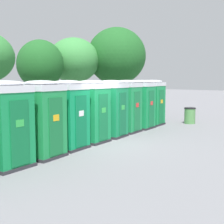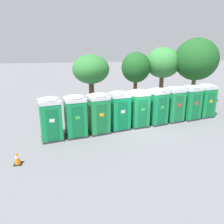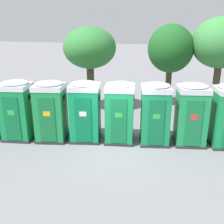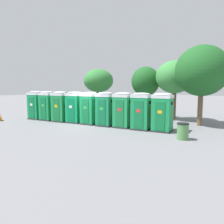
{
  "view_description": "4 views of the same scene",
  "coord_description": "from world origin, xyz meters",
  "px_view_note": "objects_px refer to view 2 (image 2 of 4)",
  "views": [
    {
      "loc": [
        -8.57,
        -8.87,
        2.57
      ],
      "look_at": [
        1.36,
        0.79,
        1.11
      ],
      "focal_mm": 50.0,
      "sensor_mm": 36.0,
      "label": 1
    },
    {
      "loc": [
        -4.31,
        -13.06,
        5.32
      ],
      "look_at": [
        -2.0,
        0.08,
        1.23
      ],
      "focal_mm": 35.0,
      "sensor_mm": 36.0,
      "label": 2
    },
    {
      "loc": [
        2.59,
        -9.37,
        4.68
      ],
      "look_at": [
        -0.41,
        0.42,
        1.28
      ],
      "focal_mm": 42.0,
      "sensor_mm": 36.0,
      "label": 3
    },
    {
      "loc": [
        12.27,
        -11.24,
        2.99
      ],
      "look_at": [
        1.87,
        0.9,
        1.08
      ],
      "focal_mm": 35.0,
      "sensor_mm": 36.0,
      "label": 4
    }
  ],
  "objects_px": {
    "street_tree_3": "(163,63)",
    "portapotty_1": "(75,116)",
    "portapotty_8": "(205,100)",
    "street_tree_2": "(196,60)",
    "portapotty_3": "(119,110)",
    "street_tree_0": "(91,70)",
    "portapotty_5": "(157,106)",
    "street_tree_1": "(136,68)",
    "traffic_cone": "(17,158)",
    "portapotty_0": "(51,119)",
    "portapotty_4": "(139,108)",
    "portapotty_7": "(191,102)",
    "portapotty_6": "(174,104)",
    "portapotty_2": "(98,113)"
  },
  "relations": [
    {
      "from": "portapotty_6",
      "to": "street_tree_3",
      "type": "relative_size",
      "value": 0.49
    },
    {
      "from": "portapotty_2",
      "to": "portapotty_4",
      "type": "distance_m",
      "value": 2.89
    },
    {
      "from": "portapotty_0",
      "to": "portapotty_6",
      "type": "relative_size",
      "value": 1.0
    },
    {
      "from": "street_tree_3",
      "to": "portapotty_1",
      "type": "bearing_deg",
      "value": -139.17
    },
    {
      "from": "portapotty_6",
      "to": "street_tree_0",
      "type": "distance_m",
      "value": 6.9
    },
    {
      "from": "portapotty_3",
      "to": "portapotty_7",
      "type": "xyz_separation_m",
      "value": [
        5.66,
        1.12,
        0.0
      ]
    },
    {
      "from": "portapotty_6",
      "to": "portapotty_3",
      "type": "bearing_deg",
      "value": -168.13
    },
    {
      "from": "portapotty_7",
      "to": "street_tree_0",
      "type": "relative_size",
      "value": 0.55
    },
    {
      "from": "portapotty_8",
      "to": "street_tree_2",
      "type": "relative_size",
      "value": 0.42
    },
    {
      "from": "portapotty_3",
      "to": "street_tree_2",
      "type": "relative_size",
      "value": 0.42
    },
    {
      "from": "portapotty_8",
      "to": "street_tree_2",
      "type": "bearing_deg",
      "value": 73.49
    },
    {
      "from": "portapotty_6",
      "to": "street_tree_1",
      "type": "height_order",
      "value": "street_tree_1"
    },
    {
      "from": "portapotty_0",
      "to": "street_tree_0",
      "type": "relative_size",
      "value": 0.55
    },
    {
      "from": "portapotty_4",
      "to": "portapotty_6",
      "type": "xyz_separation_m",
      "value": [
        2.82,
        0.61,
        -0.0
      ]
    },
    {
      "from": "portapotty_4",
      "to": "street_tree_0",
      "type": "distance_m",
      "value": 5.3
    },
    {
      "from": "portapotty_7",
      "to": "street_tree_0",
      "type": "bearing_deg",
      "value": 156.41
    },
    {
      "from": "street_tree_2",
      "to": "portapotty_0",
      "type": "bearing_deg",
      "value": -153.16
    },
    {
      "from": "portapotty_5",
      "to": "traffic_cone",
      "type": "xyz_separation_m",
      "value": [
        -8.38,
        -4.18,
        -0.97
      ]
    },
    {
      "from": "traffic_cone",
      "to": "portapotty_8",
      "type": "bearing_deg",
      "value": 22.07
    },
    {
      "from": "portapotty_0",
      "to": "portapotty_2",
      "type": "distance_m",
      "value": 2.88
    },
    {
      "from": "portapotty_2",
      "to": "street_tree_1",
      "type": "height_order",
      "value": "street_tree_1"
    },
    {
      "from": "portapotty_6",
      "to": "street_tree_3",
      "type": "distance_m",
      "value": 6.24
    },
    {
      "from": "portapotty_5",
      "to": "street_tree_3",
      "type": "xyz_separation_m",
      "value": [
        2.68,
        5.93,
        2.44
      ]
    },
    {
      "from": "portapotty_4",
      "to": "street_tree_1",
      "type": "height_order",
      "value": "street_tree_1"
    },
    {
      "from": "street_tree_0",
      "to": "portapotty_7",
      "type": "bearing_deg",
      "value": -23.59
    },
    {
      "from": "portapotty_6",
      "to": "traffic_cone",
      "type": "distance_m",
      "value": 10.82
    },
    {
      "from": "street_tree_0",
      "to": "street_tree_1",
      "type": "xyz_separation_m",
      "value": [
        4.23,
        1.92,
        -0.08
      ]
    },
    {
      "from": "street_tree_0",
      "to": "traffic_cone",
      "type": "bearing_deg",
      "value": -117.83
    },
    {
      "from": "portapotty_4",
      "to": "portapotty_8",
      "type": "bearing_deg",
      "value": 11.95
    },
    {
      "from": "portapotty_1",
      "to": "portapotty_7",
      "type": "bearing_deg",
      "value": 12.15
    },
    {
      "from": "street_tree_0",
      "to": "portapotty_3",
      "type": "bearing_deg",
      "value": -71.46
    },
    {
      "from": "portapotty_8",
      "to": "street_tree_1",
      "type": "bearing_deg",
      "value": 132.35
    },
    {
      "from": "street_tree_0",
      "to": "portapotty_0",
      "type": "bearing_deg",
      "value": -118.4
    },
    {
      "from": "portapotty_8",
      "to": "street_tree_1",
      "type": "height_order",
      "value": "street_tree_1"
    },
    {
      "from": "portapotty_2",
      "to": "street_tree_3",
      "type": "distance_m",
      "value": 10.05
    },
    {
      "from": "portapotty_3",
      "to": "portapotty_5",
      "type": "relative_size",
      "value": 1.0
    },
    {
      "from": "portapotty_5",
      "to": "street_tree_1",
      "type": "height_order",
      "value": "street_tree_1"
    },
    {
      "from": "portapotty_3",
      "to": "street_tree_0",
      "type": "distance_m",
      "value": 4.94
    },
    {
      "from": "street_tree_3",
      "to": "portapotty_3",
      "type": "bearing_deg",
      "value": -130.38
    },
    {
      "from": "portapotty_0",
      "to": "street_tree_3",
      "type": "bearing_deg",
      "value": 37.49
    },
    {
      "from": "portapotty_4",
      "to": "street_tree_0",
      "type": "height_order",
      "value": "street_tree_0"
    },
    {
      "from": "street_tree_0",
      "to": "street_tree_1",
      "type": "bearing_deg",
      "value": 24.41
    },
    {
      "from": "portapotty_5",
      "to": "portapotty_7",
      "type": "height_order",
      "value": "same"
    },
    {
      "from": "portapotty_5",
      "to": "portapotty_6",
      "type": "xyz_separation_m",
      "value": [
        1.4,
        0.34,
        -0.0
      ]
    },
    {
      "from": "street_tree_0",
      "to": "traffic_cone",
      "type": "relative_size",
      "value": 7.27
    },
    {
      "from": "portapotty_4",
      "to": "portapotty_7",
      "type": "bearing_deg",
      "value": 11.17
    },
    {
      "from": "portapotty_2",
      "to": "street_tree_0",
      "type": "relative_size",
      "value": 0.55
    },
    {
      "from": "portapotty_0",
      "to": "street_tree_1",
      "type": "height_order",
      "value": "street_tree_1"
    },
    {
      "from": "portapotty_5",
      "to": "portapotty_7",
      "type": "distance_m",
      "value": 2.88
    },
    {
      "from": "portapotty_6",
      "to": "portapotty_0",
      "type": "bearing_deg",
      "value": -167.52
    }
  ]
}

